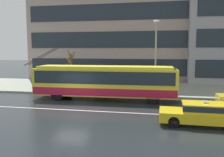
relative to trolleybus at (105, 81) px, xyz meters
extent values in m
plane|color=#20262A|center=(-1.95, -2.89, -1.59)|extent=(160.00, 160.00, 0.00)
cube|color=gray|center=(-1.95, 6.60, -1.52)|extent=(80.00, 10.00, 0.14)
cube|color=beige|center=(7.18, -1.64, -1.58)|extent=(0.44, 4.40, 0.01)
cube|color=beige|center=(8.08, -1.64, -1.58)|extent=(0.44, 4.40, 0.01)
cube|color=beige|center=(8.98, -1.64, -1.58)|extent=(0.44, 4.40, 0.01)
cube|color=silver|center=(-1.95, -4.09, -1.58)|extent=(72.00, 0.14, 0.01)
cube|color=yellow|center=(-0.02, 0.00, -0.04)|extent=(12.06, 2.81, 2.25)
cube|color=yellow|center=(-0.02, 0.00, 1.19)|extent=(11.34, 2.54, 0.20)
cube|color=#1E2833|center=(-0.02, 0.00, 0.41)|extent=(11.58, 2.83, 1.04)
cube|color=#B11739|center=(-0.02, 0.00, -0.76)|extent=(11.94, 2.84, 0.63)
cube|color=#1E2833|center=(5.93, 0.14, 0.41)|extent=(0.17, 2.23, 1.13)
cube|color=black|center=(5.78, 0.14, 0.99)|extent=(0.21, 1.93, 0.28)
cylinder|color=black|center=(-4.81, 0.24, 2.52)|extent=(4.79, 0.17, 2.53)
cylinder|color=black|center=(-4.79, -0.46, 2.52)|extent=(4.79, 0.17, 2.53)
cylinder|color=black|center=(4.04, 1.21, -1.07)|extent=(1.05, 0.32, 1.04)
cylinder|color=black|center=(4.09, -1.02, -1.07)|extent=(1.05, 0.32, 1.04)
cylinder|color=black|center=(-3.88, 1.03, -1.07)|extent=(1.05, 0.32, 1.04)
cylinder|color=black|center=(-3.83, -1.21, -1.07)|extent=(1.05, 0.32, 1.04)
cube|color=yellow|center=(6.91, -5.98, -1.08)|extent=(4.69, 1.87, 0.55)
cube|color=yellow|center=(7.10, -5.98, -0.56)|extent=(2.55, 1.58, 0.48)
cube|color=#1E2833|center=(7.10, -5.98, -0.54)|extent=(2.59, 1.60, 0.31)
cube|color=silver|center=(7.10, -5.98, -0.25)|extent=(0.28, 0.17, 0.12)
cylinder|color=black|center=(5.36, -6.73, -1.28)|extent=(0.62, 0.21, 0.62)
cylinder|color=black|center=(5.39, -5.16, -1.28)|extent=(0.62, 0.21, 0.62)
cylinder|color=gray|center=(1.51, 2.23, -0.28)|extent=(0.08, 0.08, 2.33)
cylinder|color=gray|center=(-2.37, 2.23, -0.28)|extent=(0.08, 0.08, 2.33)
cylinder|color=gray|center=(1.51, 3.74, -0.28)|extent=(0.08, 0.08, 2.33)
cylinder|color=gray|center=(-2.37, 3.74, -0.28)|extent=(0.08, 0.08, 2.33)
cube|color=#99ADB2|center=(-0.43, 3.74, -0.23)|extent=(3.68, 0.04, 1.86)
cube|color=#B2B2B7|center=(-0.43, 2.98, 0.92)|extent=(4.18, 1.81, 0.08)
cube|color=brown|center=(-0.43, 3.36, -1.00)|extent=(2.71, 0.36, 0.08)
cylinder|color=navy|center=(-0.54, 3.19, -1.02)|extent=(0.14, 0.14, 0.86)
cylinder|color=navy|center=(-0.70, 3.21, -1.02)|extent=(0.14, 0.14, 0.86)
cylinder|color=#3E3A33|center=(-0.62, 3.20, -0.27)|extent=(0.41, 0.41, 0.63)
sphere|color=tan|center=(-0.62, 3.20, 0.15)|extent=(0.23, 0.23, 0.23)
cone|color=black|center=(-0.74, 3.22, 0.45)|extent=(1.22, 1.22, 0.26)
cylinder|color=#333333|center=(-0.74, 3.22, -0.07)|extent=(0.02, 0.02, 0.78)
cylinder|color=#4D5650|center=(-1.69, 3.16, -1.00)|extent=(0.14, 0.14, 0.88)
cylinder|color=#4D5650|center=(-1.53, 3.14, -1.00)|extent=(0.14, 0.14, 0.88)
cylinder|color=gray|center=(-1.61, 3.15, -0.27)|extent=(0.41, 0.41, 0.58)
sphere|color=#E18D84|center=(-1.61, 3.15, 0.13)|extent=(0.22, 0.22, 0.22)
cone|color=#358344|center=(-1.49, 3.13, 0.42)|extent=(1.47, 1.47, 0.30)
cylinder|color=#333333|center=(-1.49, 3.13, -0.10)|extent=(0.02, 0.02, 0.75)
cylinder|color=#4A573D|center=(-3.62, 2.95, -1.03)|extent=(0.14, 0.14, 0.83)
cylinder|color=#4A573D|center=(-3.69, 3.09, -1.03)|extent=(0.14, 0.14, 0.83)
cylinder|color=#4B474F|center=(-3.66, 3.02, -0.32)|extent=(0.48, 0.48, 0.58)
sphere|color=tan|center=(-3.66, 3.02, 0.08)|extent=(0.22, 0.22, 0.22)
cylinder|color=black|center=(-4.87, 3.77, -1.01)|extent=(0.14, 0.14, 0.88)
cylinder|color=black|center=(-4.77, 3.90, -1.01)|extent=(0.14, 0.14, 0.88)
cylinder|color=#252930|center=(-4.82, 3.83, -0.26)|extent=(0.50, 0.50, 0.63)
sphere|color=tan|center=(-4.82, 3.83, 0.17)|extent=(0.22, 0.22, 0.22)
cone|color=#24924A|center=(-4.89, 3.73, 0.45)|extent=(1.56, 1.56, 0.31)
cylinder|color=#333333|center=(-4.89, 3.73, -0.09)|extent=(0.02, 0.02, 0.77)
cylinder|color=gray|center=(4.18, 2.66, 1.83)|extent=(0.16, 0.16, 6.54)
ellipsoid|color=silver|center=(4.18, 2.66, 5.22)|extent=(0.60, 0.32, 0.24)
cylinder|color=brown|center=(-4.28, 3.27, 0.42)|extent=(0.28, 0.28, 3.72)
cylinder|color=brown|center=(-4.36, 2.88, 1.07)|extent=(0.31, 0.87, 0.53)
cylinder|color=brown|center=(-4.48, 3.47, 2.23)|extent=(0.56, 0.56, 0.79)
cylinder|color=brown|center=(-3.98, 3.00, 1.92)|extent=(0.77, 0.72, 1.16)
cylinder|color=brown|center=(-4.40, 3.63, 1.02)|extent=(0.39, 0.84, 0.89)
cylinder|color=brown|center=(-4.55, 3.50, 1.43)|extent=(0.70, 0.62, 0.80)
cube|color=#A28E88|center=(-2.57, 19.96, 7.48)|extent=(23.15, 15.68, 18.13)
cube|color=#1E2833|center=(-2.57, 12.09, 0.41)|extent=(21.76, 0.06, 2.18)
cube|color=#1E2833|center=(-2.57, 12.09, 4.04)|extent=(21.76, 0.06, 2.18)
cube|color=#1E2833|center=(-2.57, 12.09, 7.66)|extent=(21.76, 0.06, 2.18)
camera|label=1|loc=(4.50, -19.91, 2.58)|focal=38.77mm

